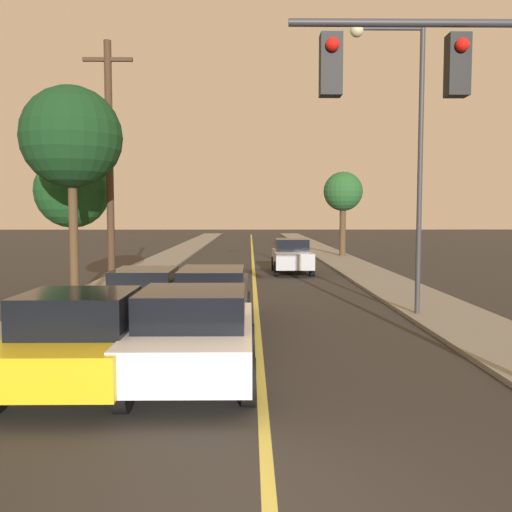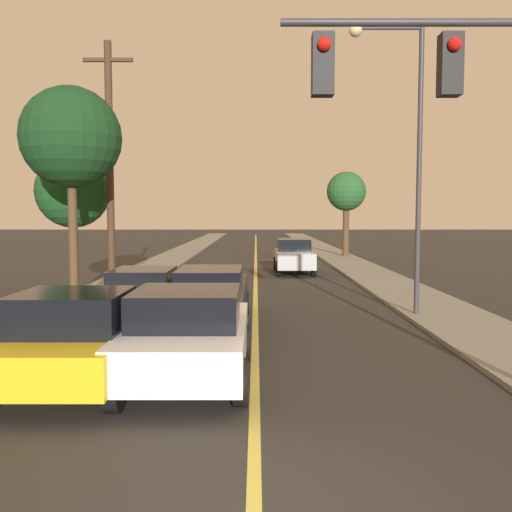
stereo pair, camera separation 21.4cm
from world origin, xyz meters
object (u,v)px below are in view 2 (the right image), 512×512
object	(u,v)px
traffic_signal_mast	(469,121)
tree_right_near	(347,193)
car_near_lane_front	(188,334)
car_far_oncoming	(294,256)
tree_left_near	(72,138)
car_near_lane_second	(211,295)
utility_pole_left	(111,166)
streetlamp_right	(404,131)
tree_left_far	(73,192)
car_outer_lane_front	(76,339)
car_outer_lane_second	(145,294)

from	to	relation	value
traffic_signal_mast	tree_right_near	world-z (taller)	traffic_signal_mast
car_near_lane_front	car_far_oncoming	size ratio (longest dim) A/B	0.96
traffic_signal_mast	tree_right_near	distance (m)	29.39
traffic_signal_mast	tree_left_near	xyz separation A→B (m)	(-8.39, 7.76, 0.76)
car_near_lane_second	utility_pole_left	world-z (taller)	utility_pole_left
streetlamp_right	tree_left_far	world-z (taller)	streetlamp_right
car_outer_lane_front	tree_left_far	xyz separation A→B (m)	(-3.18, 9.99, 2.81)
tree_left_far	car_outer_lane_second	bearing A→B (deg)	-52.35
car_outer_lane_second	tree_left_near	world-z (taller)	tree_left_near
car_near_lane_front	tree_left_far	xyz separation A→B (m)	(-5.00, 9.57, 2.81)
car_outer_lane_front	streetlamp_right	bearing A→B (deg)	42.46
traffic_signal_mast	streetlamp_right	size ratio (longest dim) A/B	0.74
tree_right_near	car_far_oncoming	bearing A→B (deg)	-112.11
car_far_oncoming	utility_pole_left	size ratio (longest dim) A/B	0.54
car_outer_lane_front	utility_pole_left	xyz separation A→B (m)	(-1.76, 9.41, 3.61)
utility_pole_left	tree_right_near	distance (m)	21.90
streetlamp_right	car_near_lane_front	bearing A→B (deg)	-130.87
traffic_signal_mast	tree_left_far	bearing A→B (deg)	130.97
car_outer_lane_front	traffic_signal_mast	bearing A→B (deg)	-6.98
car_near_lane_front	tree_left_far	size ratio (longest dim) A/B	0.91
streetlamp_right	car_far_oncoming	bearing A→B (deg)	100.37
car_near_lane_second	tree_right_near	world-z (taller)	tree_right_near
car_outer_lane_front	streetlamp_right	distance (m)	10.46
car_outer_lane_second	streetlamp_right	bearing A→B (deg)	4.58
car_outer_lane_second	streetlamp_right	world-z (taller)	streetlamp_right
car_near_lane_front	car_near_lane_second	size ratio (longest dim) A/B	0.84
car_near_lane_second	car_far_oncoming	bearing A→B (deg)	76.92
car_outer_lane_second	tree_left_far	distance (m)	5.95
car_outer_lane_second	car_far_oncoming	bearing A→B (deg)	68.78
tree_left_far	tree_right_near	xyz separation A→B (m)	(12.15, 18.51, 0.66)
tree_left_near	tree_right_near	size ratio (longest dim) A/B	1.15
car_near_lane_second	utility_pole_left	distance (m)	6.53
car_outer_lane_second	traffic_signal_mast	world-z (taller)	traffic_signal_mast
car_outer_lane_front	streetlamp_right	world-z (taller)	streetlamp_right
car_near_lane_front	tree_left_near	world-z (taller)	tree_left_near
car_outer_lane_front	tree_right_near	distance (m)	30.08
car_far_oncoming	streetlamp_right	xyz separation A→B (m)	(2.18, -11.92, 4.29)
tree_left_far	tree_right_near	size ratio (longest dim) A/B	0.86
utility_pole_left	streetlamp_right	bearing A→B (deg)	-18.71
car_outer_lane_second	tree_left_far	bearing A→B (deg)	127.65
utility_pole_left	car_far_oncoming	bearing A→B (deg)	53.56
car_near_lane_front	car_far_oncoming	bearing A→B (deg)	80.43
car_near_lane_second	tree_left_far	size ratio (longest dim) A/B	1.07
streetlamp_right	tree_left_near	bearing A→B (deg)	176.48
car_near_lane_second	tree_left_near	xyz separation A→B (m)	(-4.06, 1.66, 4.23)
car_outer_lane_second	car_near_lane_front	bearing A→B (deg)	-71.52
car_near_lane_second	car_far_oncoming	xyz separation A→B (m)	(3.02, 13.02, 0.06)
tree_left_far	tree_right_near	bearing A→B (deg)	56.73
car_near_lane_second	car_far_oncoming	world-z (taller)	car_far_oncoming
car_near_lane_second	car_outer_lane_second	xyz separation A→B (m)	(-1.82, 0.53, -0.04)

